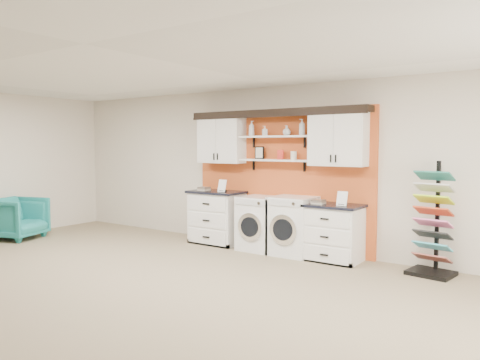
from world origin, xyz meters
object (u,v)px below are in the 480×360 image
Objects in this scene: base_cabinet_right at (333,232)px; washer at (261,223)px; sample_rack at (433,238)px; armchair at (18,218)px; base_cabinet_left at (217,217)px; dryer at (293,226)px.

base_cabinet_right is 0.98× the size of washer.
washer is at bearing -170.63° from sample_rack.
sample_rack is 1.81× the size of armchair.
washer is 0.58× the size of sample_rack.
armchair is at bearing -156.82° from washer.
base_cabinet_left is 1.13× the size of armchair.
base_cabinet_left is 1.57m from dryer.
base_cabinet_left is 1.09× the size of base_cabinet_right.
dryer reaches higher than armchair.
dryer is at bearing -0.12° from base_cabinet_left.
dryer is 0.61× the size of sample_rack.
dryer is (-0.69, -0.00, 0.04)m from base_cabinet_right.
base_cabinet_right is 1.03× the size of armchair.
dryer is at bearing -179.72° from base_cabinet_right.
base_cabinet_left is 0.94m from washer.
base_cabinet_left is at bearing 179.80° from washer.
washer is 2.77m from sample_rack.
dryer is 1.10× the size of armchair.
dryer is at bearing -87.06° from armchair.
base_cabinet_left is at bearing -180.00° from base_cabinet_right.
armchair is (-3.37, -1.85, -0.08)m from base_cabinet_left.
dryer reaches higher than washer.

